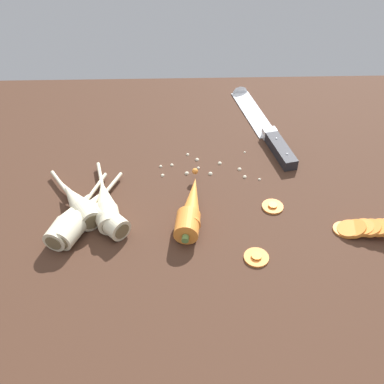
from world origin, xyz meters
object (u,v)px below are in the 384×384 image
parsnip_outer (72,217)px  carrot_slice_stack (363,228)px  parsnip_mid_right (82,216)px  whole_carrot (190,208)px  chefs_knife (260,121)px  carrot_slice_stray_mid (256,257)px  parsnip_mid_left (106,203)px  parsnip_back (78,203)px  carrot_slice_stray_near (273,206)px  parsnip_front (100,213)px

parsnip_outer → carrot_slice_stack: bearing=-3.6°
parsnip_mid_right → whole_carrot: bearing=4.0°
whole_carrot → carrot_slice_stack: bearing=-9.2°
chefs_knife → carrot_slice_stray_mid: 40.29cm
parsnip_mid_right → chefs_knife: bearing=41.2°
chefs_knife → parsnip_outer: size_ratio=1.79×
parsnip_mid_left → carrot_slice_stray_mid: parsnip_mid_left is taller
parsnip_outer → carrot_slice_stack: parsnip_outer is taller
parsnip_mid_right → parsnip_outer: 1.76cm
whole_carrot → carrot_slice_stray_mid: bearing=-43.3°
parsnip_mid_left → carrot_slice_stack: (44.82, -6.63, -0.90)cm
parsnip_back → carrot_slice_stray_near: 35.40cm
carrot_slice_stray_near → carrot_slice_stray_mid: (-4.59, -12.00, 0.00)cm
carrot_slice_stray_mid → parsnip_back: bearing=158.8°
parsnip_mid_left → parsnip_front: bearing=-104.8°
carrot_slice_stack → parsnip_front: bearing=174.9°
parsnip_front → parsnip_mid_left: bearing=75.2°
chefs_knife → carrot_slice_stray_near: 27.88cm
parsnip_mid_left → parsnip_back: bearing=179.2°
carrot_slice_stray_mid → chefs_knife: bearing=81.4°
chefs_knife → carrot_slice_stack: size_ratio=3.33×
carrot_slice_stack → carrot_slice_stray_mid: size_ratio=2.51×
parsnip_front → parsnip_outer: (-4.74, -0.85, -0.00)cm
parsnip_mid_left → carrot_slice_stray_mid: 28.40cm
parsnip_front → carrot_slice_stray_near: size_ratio=3.95×
whole_carrot → carrot_slice_stack: size_ratio=1.81×
parsnip_mid_right → parsnip_mid_left: bearing=40.0°
chefs_knife → carrot_slice_stray_near: size_ratio=8.80×
whole_carrot → parsnip_outer: bearing=-175.4°
whole_carrot → parsnip_outer: 20.57cm
parsnip_mid_right → parsnip_back: same height
carrot_slice_stray_near → carrot_slice_stray_mid: bearing=-110.9°
carrot_slice_stack → parsnip_outer: bearing=176.4°
parsnip_back → carrot_slice_stray_mid: parsnip_back is taller
carrot_slice_stray_near → parsnip_outer: bearing=-174.3°
parsnip_front → parsnip_outer: same height
chefs_knife → parsnip_front: bearing=-136.7°
parsnip_front → parsnip_back: 5.08cm
chefs_knife → whole_carrot: bearing=-119.3°
whole_carrot → parsnip_mid_right: whole_carrot is taller
carrot_slice_stray_near → parsnip_mid_left: bearing=-179.7°
chefs_knife → carrot_slice_stray_near: bearing=-92.9°
carrot_slice_stray_near → carrot_slice_stray_mid: 12.85cm
whole_carrot → parsnip_front: 15.78cm
parsnip_outer → carrot_slice_stray_mid: size_ratio=4.66×
parsnip_mid_left → parsnip_mid_right: same height
parsnip_back → parsnip_outer: (-0.41, -3.51, -0.00)cm
carrot_slice_stack → whole_carrot: bearing=170.8°
parsnip_back → carrot_slice_stack: bearing=-7.7°
parsnip_mid_right → carrot_slice_stray_near: 34.24cm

